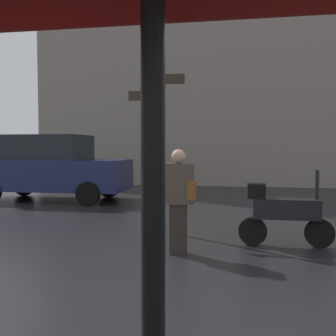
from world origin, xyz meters
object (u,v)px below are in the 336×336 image
Objects in this scene: pedestrian_with_bag at (179,195)px; street_signpost at (156,132)px; parked_scooter at (283,212)px; parked_car_left at (51,167)px.

street_signpost reaches higher than pedestrian_with_bag.
pedestrian_with_bag is 1.77m from parked_scooter.
pedestrian_with_bag is at bearing -153.14° from parked_scooter.
street_signpost is (-0.68, 1.56, 1.00)m from pedestrian_with_bag.
pedestrian_with_bag is 0.50× the size of street_signpost.
parked_scooter is 0.33× the size of parked_car_left.
parked_scooter is at bearing -20.24° from street_signpost.
pedestrian_with_bag is 1.04× the size of parked_scooter.
parked_car_left is at bearing 137.62° from street_signpost.
parked_car_left is (-6.25, 4.48, 0.44)m from parked_scooter.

